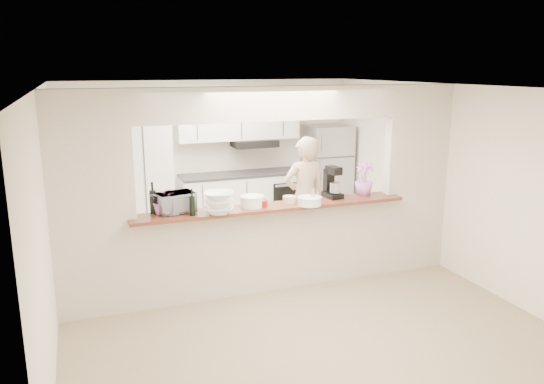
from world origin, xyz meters
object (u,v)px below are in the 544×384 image
toaster_oven (176,203)px  person (305,198)px  stand_mixer (332,183)px  refrigerator (327,172)px

toaster_oven → person: person is taller
toaster_oven → person: size_ratio=0.24×
person → stand_mixer: bearing=89.0°
refrigerator → stand_mixer: (-1.20, -2.59, 0.42)m
refrigerator → person: size_ratio=0.97×
stand_mixer → refrigerator: bearing=65.1°
refrigerator → toaster_oven: size_ratio=4.08×
refrigerator → person: (-1.21, -1.74, 0.03)m
stand_mixer → person: (-0.00, 0.84, -0.39)m
toaster_oven → stand_mixer: stand_mixer is taller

